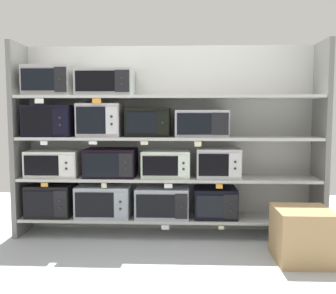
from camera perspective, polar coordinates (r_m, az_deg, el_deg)
The scene contains 35 objects.
ground at distance 3.08m, azimuth -0.79°, elevation -19.34°, with size 7.04×6.00×0.02m, color #B2B7BC.
back_panel at distance 4.04m, azimuth 0.13°, elevation 1.25°, with size 3.24×0.04×1.99m, color #B2B2AD.
upright_left at distance 4.17m, azimuth -21.77°, elevation 1.01°, with size 0.05×0.42×1.99m, color slate.
upright_right at distance 4.06m, azimuth 22.42°, elevation 0.88°, with size 0.05×0.42×1.99m, color slate.
shelf_0 at distance 3.95m, azimuth 0.00°, elevation -10.75°, with size 3.04×0.42×0.03m, color beige.
microwave_0 at distance 4.14m, azimuth -17.43°, elevation -7.69°, with size 0.46×0.40×0.33m.
microwave_1 at distance 3.99m, azimuth -9.68°, elevation -8.05°, with size 0.55×0.44×0.33m.
microwave_2 at distance 3.91m, azimuth -0.86°, elevation -8.34°, with size 0.54×0.44×0.31m.
microwave_3 at distance 3.92m, azimuth 7.23°, elevation -8.40°, with size 0.43×0.39×0.31m.
price_tag_0 at distance 3.76m, azimuth -0.43°, elevation -12.25°, with size 0.08×0.00×0.04m, color white.
price_tag_1 at distance 3.78m, azimuth 8.18°, elevation -12.17°, with size 0.06×0.00×0.04m, color beige.
shelf_1 at distance 3.86m, azimuth 0.00°, elevation -4.79°, with size 3.04×0.42×0.03m, color beige.
microwave_4 at distance 4.06m, azimuth -17.04°, elevation -2.41°, with size 0.54×0.37×0.27m.
microwave_5 at distance 3.90m, azimuth -8.75°, elevation -2.37°, with size 0.52×0.39×0.29m.
microwave_6 at distance 3.84m, azimuth -0.32°, elevation -2.58°, with size 0.49×0.35×0.27m.
microwave_7 at distance 3.85m, azimuth 7.66°, elevation -2.40°, with size 0.44×0.37×0.30m.
price_tag_2 at distance 3.91m, azimuth -18.45°, elevation -5.53°, with size 0.07×0.00×0.04m, color orange.
price_tag_3 at distance 3.74m, azimuth -9.81°, elevation -5.87°, with size 0.05×0.00×0.05m, color beige.
price_tag_4 at distance 3.66m, azimuth 0.05°, elevation -6.00°, with size 0.08×0.00×0.04m, color white.
price_tag_5 at distance 3.67m, azimuth 7.89°, elevation -6.00°, with size 0.07×0.00×0.04m, color orange.
shelf_2 at distance 3.81m, azimuth 0.00°, elevation 1.40°, with size 3.04×0.42×0.03m, color beige.
microwave_8 at distance 4.04m, azimuth -17.53°, elevation 3.85°, with size 0.49×0.40×0.32m.
microwave_9 at distance 3.89m, azimuth -10.33°, elevation 4.09°, with size 0.44×0.38×0.34m.
microwave_10 at distance 3.82m, azimuth -3.04°, elevation 3.81°, with size 0.45×0.35×0.29m.
microwave_11 at distance 3.80m, azimuth 5.15°, elevation 3.63°, with size 0.53×0.35×0.27m.
price_tag_6 at distance 3.85m, azimuth -18.54°, elevation 0.59°, with size 0.07×0.00×0.04m, color white.
price_tag_7 at distance 3.71m, azimuth -11.47°, elevation 0.63°, with size 0.08×0.00×0.03m, color white.
price_tag_8 at distance 3.62m, azimuth -3.65°, elevation 0.61°, with size 0.07×0.00×0.03m, color beige.
price_tag_9 at distance 3.60m, azimuth 4.62°, elevation 0.46°, with size 0.07×0.00×0.05m, color beige.
shelf_3 at distance 3.81m, azimuth 0.00°, elevation 7.67°, with size 3.04×0.42×0.03m, color beige.
microwave_12 at distance 4.05m, azimuth -17.77°, elevation 9.63°, with size 0.48×0.36×0.30m.
microwave_13 at distance 3.89m, azimuth -9.55°, elevation 9.72°, with size 0.56×0.41×0.26m.
price_tag_10 at distance 3.85m, azimuth -19.18°, elevation 6.71°, with size 0.09×0.00×0.05m, color white.
price_tag_11 at distance 3.69m, azimuth -10.91°, elevation 6.99°, with size 0.09×0.00×0.05m, color orange.
shipping_carton at distance 3.48m, azimuth 19.96°, elevation -12.58°, with size 0.47×0.47×0.45m, color tan.
Camera 1 is at (0.15, -3.80, 1.26)m, focal length 39.67 mm.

